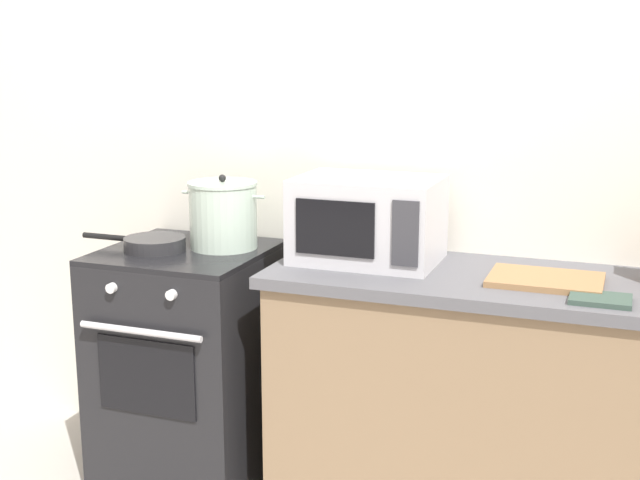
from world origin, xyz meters
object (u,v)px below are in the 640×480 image
(stove, at_px, (189,364))
(oven_mitt, at_px, (600,299))
(stock_pot, at_px, (223,215))
(microwave, at_px, (368,220))
(frying_pan, at_px, (153,244))
(cutting_board, at_px, (546,280))

(stove, relative_size, oven_mitt, 5.11)
(stock_pot, distance_m, microwave, 0.57)
(frying_pan, xyz_separation_m, oven_mitt, (1.61, -0.11, -0.02))
(frying_pan, bearing_deg, microwave, 9.21)
(stock_pot, height_order, microwave, microwave)
(frying_pan, height_order, microwave, microwave)
(cutting_board, bearing_deg, microwave, 172.94)
(microwave, distance_m, oven_mitt, 0.85)
(stock_pot, height_order, oven_mitt, stock_pot)
(frying_pan, height_order, cutting_board, frying_pan)
(stock_pot, bearing_deg, stove, -147.11)
(stove, bearing_deg, oven_mitt, -6.02)
(microwave, xyz_separation_m, oven_mitt, (0.81, -0.24, -0.14))
(stock_pot, relative_size, microwave, 0.69)
(cutting_board, bearing_deg, stock_pot, 176.19)
(stove, height_order, frying_pan, frying_pan)
(stove, relative_size, frying_pan, 2.14)
(stove, distance_m, cutting_board, 1.41)
(stove, height_order, microwave, microwave)
(stock_pot, xyz_separation_m, cutting_board, (1.20, -0.08, -0.12))
(stock_pot, distance_m, oven_mitt, 1.41)
(frying_pan, bearing_deg, stock_pot, 29.93)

